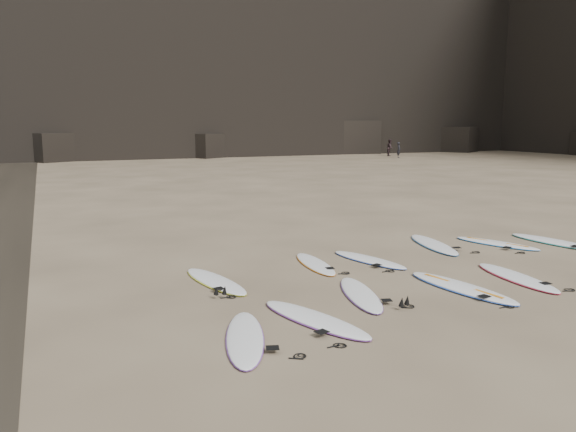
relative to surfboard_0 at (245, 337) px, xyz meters
name	(u,v)px	position (x,y,z in m)	size (l,w,h in m)	color
ground	(409,295)	(3.79, 0.92, -0.04)	(240.00, 240.00, 0.00)	#897559
surfboard_0	(245,337)	(0.00, 0.00, 0.00)	(0.58, 2.42, 0.09)	white
surfboard_1	(315,319)	(1.39, 0.32, 0.00)	(0.62, 2.57, 0.09)	white
surfboard_2	(360,294)	(2.87, 1.25, 0.00)	(0.57, 2.39, 0.09)	white
surfboard_3	(462,287)	(5.01, 0.79, 0.01)	(0.66, 2.75, 0.10)	white
surfboard_4	(516,277)	(6.65, 0.93, 0.00)	(0.61, 2.54, 0.09)	white
surfboard_5	(215,281)	(0.48, 3.30, 0.00)	(0.60, 2.49, 0.09)	white
surfboard_6	(315,264)	(3.11, 3.79, 0.00)	(0.55, 2.28, 0.08)	white
surfboard_7	(369,259)	(4.52, 3.62, 0.00)	(0.57, 2.36, 0.08)	white
surfboard_8	(433,244)	(7.10, 4.39, 0.01)	(0.66, 2.73, 0.10)	white
surfboard_9	(497,243)	(8.84, 3.82, 0.00)	(0.59, 2.44, 0.09)	white
surfboard_10	(555,242)	(10.48, 3.28, 0.01)	(0.67, 2.79, 0.10)	white
person_a	(399,150)	(28.97, 37.82, 0.72)	(0.55, 0.36, 1.52)	black
person_b	(390,148)	(29.85, 40.61, 0.81)	(0.83, 0.64, 1.70)	black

